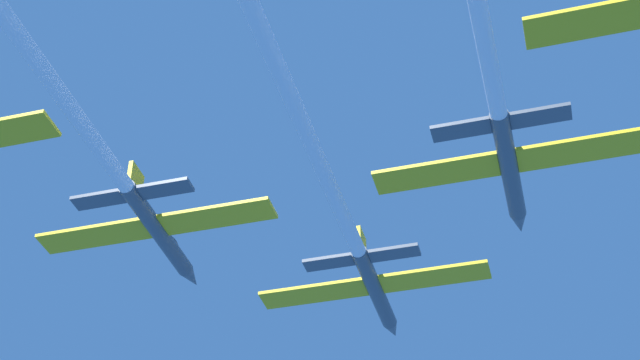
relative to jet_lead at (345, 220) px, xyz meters
The scene contains 3 objects.
jet_lead is the anchor object (origin of this frame).
jet_left_wing 16.40m from the jet_lead, 143.31° to the right, with size 17.08×39.00×2.83m.
jet_right_wing 16.17m from the jet_lead, 46.10° to the right, with size 17.08×40.75×2.83m.
Camera 1 is at (13.20, -62.00, -37.97)m, focal length 54.92 mm.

